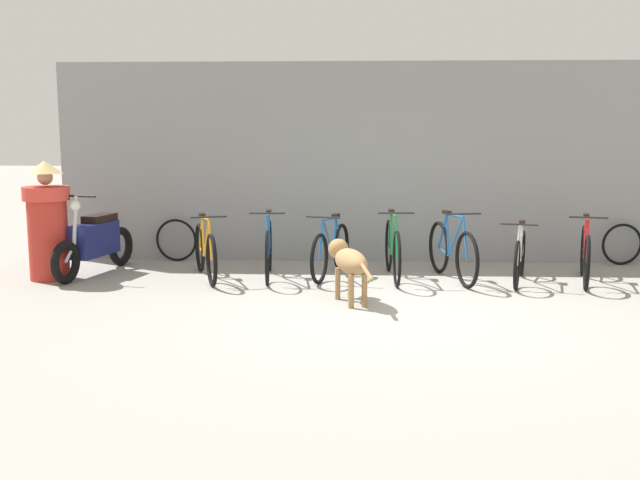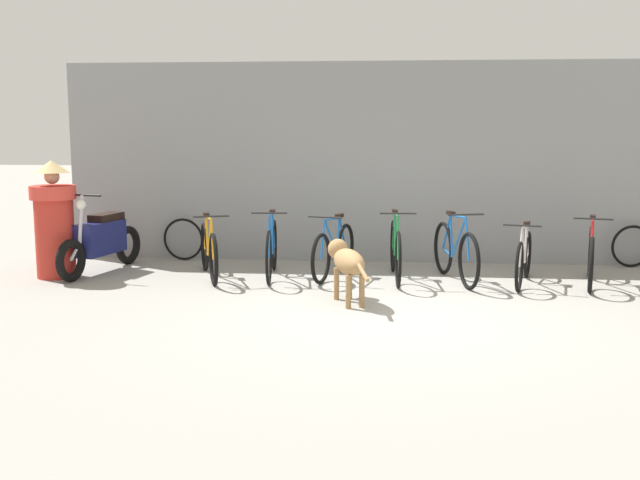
# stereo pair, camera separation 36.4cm
# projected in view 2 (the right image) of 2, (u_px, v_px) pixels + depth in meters

# --- Properties ---
(ground_plane) EXTENTS (60.00, 60.00, 0.00)m
(ground_plane) POSITION_uv_depth(u_px,v_px,m) (395.00, 316.00, 7.99)
(ground_plane) COLOR gray
(shop_wall_back) EXTENTS (9.81, 0.20, 2.94)m
(shop_wall_back) POSITION_uv_depth(u_px,v_px,m) (394.00, 163.00, 11.06)
(shop_wall_back) COLOR gray
(shop_wall_back) RESTS_ON ground
(bicycle_0) EXTENTS (0.66, 1.65, 0.88)m
(bicycle_0) POSITION_uv_depth(u_px,v_px,m) (209.00, 251.00, 9.96)
(bicycle_0) COLOR black
(bicycle_0) RESTS_ON ground
(bicycle_1) EXTENTS (0.46, 1.74, 0.92)m
(bicycle_1) POSITION_uv_depth(u_px,v_px,m) (272.00, 249.00, 9.98)
(bicycle_1) COLOR black
(bicycle_1) RESTS_ON ground
(bicycle_2) EXTENTS (0.56, 1.60, 0.86)m
(bicycle_2) POSITION_uv_depth(u_px,v_px,m) (334.00, 251.00, 10.00)
(bicycle_2) COLOR black
(bicycle_2) RESTS_ON ground
(bicycle_3) EXTENTS (0.46, 1.80, 0.93)m
(bicycle_3) POSITION_uv_depth(u_px,v_px,m) (396.00, 250.00, 9.85)
(bicycle_3) COLOR black
(bicycle_3) RESTS_ON ground
(bicycle_4) EXTENTS (0.54, 1.69, 0.93)m
(bicycle_4) POSITION_uv_depth(u_px,v_px,m) (455.00, 253.00, 9.71)
(bicycle_4) COLOR black
(bicycle_4) RESTS_ON ground
(bicycle_5) EXTENTS (0.56, 1.55, 0.81)m
(bicycle_5) POSITION_uv_depth(u_px,v_px,m) (524.00, 258.00, 9.54)
(bicycle_5) COLOR black
(bicycle_5) RESTS_ON ground
(bicycle_6) EXTENTS (0.55, 1.67, 0.90)m
(bicycle_6) POSITION_uv_depth(u_px,v_px,m) (591.00, 256.00, 9.51)
(bicycle_6) COLOR black
(bicycle_6) RESTS_ON ground
(motorcycle) EXTENTS (0.64, 1.88, 1.12)m
(motorcycle) POSITION_uv_depth(u_px,v_px,m) (101.00, 241.00, 10.30)
(motorcycle) COLOR black
(motorcycle) RESTS_ON ground
(stray_dog) EXTENTS (0.57, 1.21, 0.68)m
(stray_dog) POSITION_uv_depth(u_px,v_px,m) (347.00, 261.00, 8.55)
(stray_dog) COLOR #997247
(stray_dog) RESTS_ON ground
(person_in_robes) EXTENTS (0.63, 0.63, 1.56)m
(person_in_robes) POSITION_uv_depth(u_px,v_px,m) (54.00, 219.00, 9.93)
(person_in_robes) COLOR #B72D23
(person_in_robes) RESTS_ON ground
(spare_tire_left) EXTENTS (0.61, 0.12, 0.61)m
(spare_tire_left) POSITION_uv_depth(u_px,v_px,m) (632.00, 246.00, 10.70)
(spare_tire_left) COLOR black
(spare_tire_left) RESTS_ON ground
(spare_tire_right) EXTENTS (0.64, 0.11, 0.64)m
(spare_tire_right) POSITION_uv_depth(u_px,v_px,m) (183.00, 239.00, 11.27)
(spare_tire_right) COLOR black
(spare_tire_right) RESTS_ON ground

